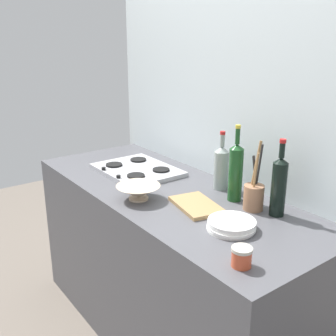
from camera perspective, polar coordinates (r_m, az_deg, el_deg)
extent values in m
plane|color=#6B6056|center=(2.58, 0.00, -22.02)|extent=(6.00, 6.00, 0.00)
cube|color=#4C4C51|center=(2.32, 0.00, -13.51)|extent=(1.80, 0.70, 0.90)
cube|color=silver|center=(2.27, 7.78, 6.07)|extent=(1.90, 0.06, 2.39)
cube|color=#B2B2B7|center=(2.39, -4.36, -0.27)|extent=(0.49, 0.38, 0.02)
cylinder|color=black|center=(2.44, -7.61, 0.46)|extent=(0.10, 0.10, 0.01)
cylinder|color=black|center=(2.24, -4.55, -1.08)|extent=(0.10, 0.10, 0.01)
cylinder|color=black|center=(2.53, -4.22, 1.17)|extent=(0.10, 0.10, 0.01)
cylinder|color=black|center=(2.33, -0.99, -0.25)|extent=(0.10, 0.10, 0.01)
cylinder|color=black|center=(2.37, -9.06, -0.09)|extent=(0.02, 0.02, 0.02)
cylinder|color=black|center=(2.23, -7.00, -1.20)|extent=(0.02, 0.02, 0.02)
cylinder|color=white|center=(1.72, 8.80, -8.40)|extent=(0.20, 0.20, 0.01)
cylinder|color=white|center=(1.71, 8.96, -8.16)|extent=(0.20, 0.20, 0.01)
cylinder|color=white|center=(1.71, 8.94, -7.75)|extent=(0.20, 0.20, 0.01)
cylinder|color=white|center=(1.71, 8.98, -7.44)|extent=(0.20, 0.20, 0.01)
cylinder|color=gray|center=(2.12, 7.49, -0.32)|extent=(0.08, 0.08, 0.20)
cone|color=gray|center=(2.08, 7.62, 2.64)|extent=(0.08, 0.08, 0.03)
cylinder|color=gray|center=(2.07, 7.67, 3.85)|extent=(0.02, 0.02, 0.06)
cylinder|color=#B21E1E|center=(2.06, 7.72, 4.93)|extent=(0.03, 0.03, 0.02)
cylinder|color=black|center=(1.85, 15.30, -2.93)|extent=(0.07, 0.07, 0.24)
cone|color=black|center=(1.81, 15.66, 1.04)|extent=(0.07, 0.07, 0.02)
cylinder|color=black|center=(1.79, 15.78, 2.41)|extent=(0.02, 0.02, 0.07)
cylinder|color=#B21E1E|center=(1.78, 15.89, 3.68)|extent=(0.03, 0.03, 0.02)
cylinder|color=#19471E|center=(1.97, 9.49, -0.97)|extent=(0.07, 0.07, 0.26)
cone|color=#19471E|center=(1.93, 9.71, 3.00)|extent=(0.07, 0.07, 0.02)
cylinder|color=#19471E|center=(1.92, 9.79, 4.44)|extent=(0.02, 0.02, 0.08)
cylinder|color=gold|center=(1.90, 9.86, 5.77)|extent=(0.03, 0.03, 0.02)
cylinder|color=beige|center=(2.00, -4.17, -4.27)|extent=(0.10, 0.10, 0.01)
cone|color=beige|center=(1.99, -4.19, -3.31)|extent=(0.22, 0.22, 0.06)
cylinder|color=#996B4C|center=(1.90, 11.96, -4.09)|extent=(0.09, 0.09, 0.12)
cylinder|color=#997247|center=(1.85, 12.17, -1.31)|extent=(0.04, 0.02, 0.23)
cylinder|color=#262626|center=(1.88, 12.62, -0.47)|extent=(0.06, 0.03, 0.27)
cylinder|color=#997247|center=(1.88, 12.16, -0.34)|extent=(0.03, 0.05, 0.28)
cylinder|color=#262626|center=(1.90, 12.17, -1.25)|extent=(0.04, 0.02, 0.20)
cylinder|color=#C64C2D|center=(1.47, 10.32, -12.42)|extent=(0.07, 0.07, 0.06)
cylinder|color=beige|center=(1.45, 10.40, -11.19)|extent=(0.07, 0.07, 0.01)
cube|color=#9E7A4C|center=(1.91, 4.03, -5.26)|extent=(0.30, 0.22, 0.02)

